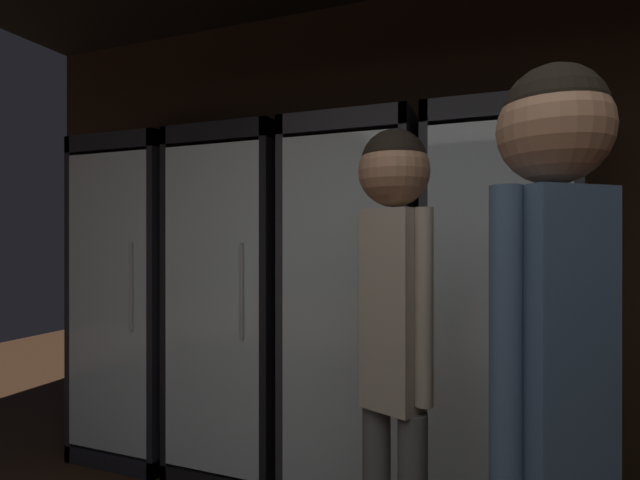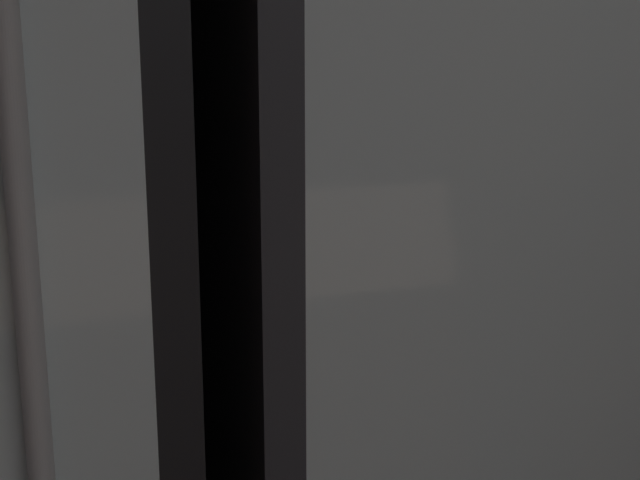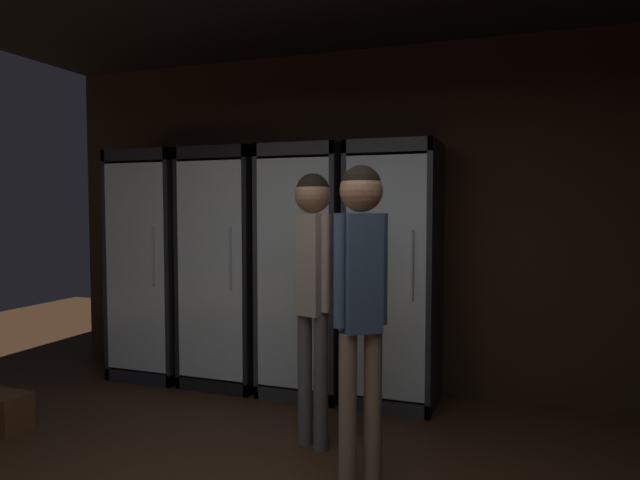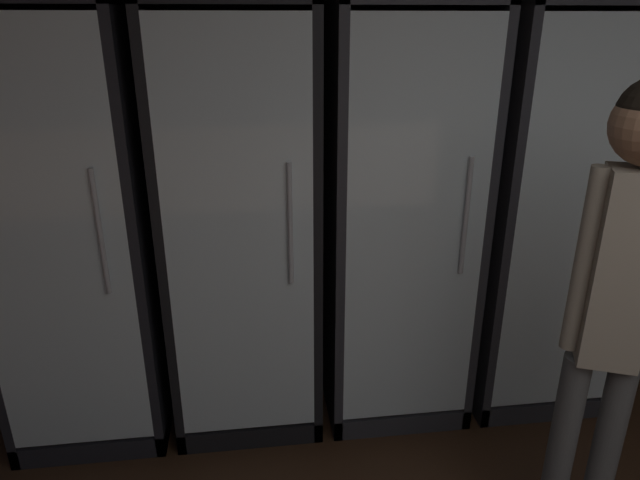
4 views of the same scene
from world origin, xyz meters
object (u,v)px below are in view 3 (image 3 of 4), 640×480
at_px(cooler_left, 230,269).
at_px(cooler_right, 395,275).
at_px(shopper_far, 361,280).
at_px(wine_crate_floor, 3,412).
at_px(cooler_center, 308,273).
at_px(shopper_near, 313,268).
at_px(cooler_far_left, 159,266).

xyz_separation_m(cooler_left, cooler_right, (1.44, -0.00, 0.00)).
distance_m(shopper_far, wine_crate_floor, 2.67).
relative_size(cooler_center, cooler_right, 1.00).
bearing_deg(cooler_left, wine_crate_floor, -121.51).
height_order(shopper_near, wine_crate_floor, shopper_near).
distance_m(cooler_left, cooler_right, 1.44).
relative_size(cooler_left, shopper_near, 1.17).
bearing_deg(shopper_near, wine_crate_floor, -167.25).
relative_size(cooler_center, shopper_far, 1.16).
relative_size(cooler_center, shopper_near, 1.17).
bearing_deg(shopper_far, cooler_far_left, 147.95).
xyz_separation_m(cooler_right, wine_crate_floor, (-2.35, -1.49, -0.85)).
bearing_deg(cooler_center, shopper_far, -59.45).
bearing_deg(shopper_near, cooler_left, 137.95).
bearing_deg(cooler_center, cooler_right, -0.14).
xyz_separation_m(shopper_near, shopper_far, (0.42, -0.40, -0.01)).
relative_size(cooler_far_left, wine_crate_floor, 6.50).
xyz_separation_m(cooler_left, wine_crate_floor, (-0.92, -1.49, -0.85)).
height_order(cooler_right, wine_crate_floor, cooler_right).
height_order(cooler_center, wine_crate_floor, cooler_center).
bearing_deg(cooler_left, cooler_center, 0.09).
bearing_deg(shopper_far, cooler_center, 120.55).
bearing_deg(wine_crate_floor, cooler_left, 58.49).
bearing_deg(wine_crate_floor, shopper_far, 1.57).
distance_m(cooler_center, wine_crate_floor, 2.37).
height_order(cooler_far_left, shopper_near, cooler_far_left).
xyz_separation_m(cooler_right, shopper_far, (0.12, -1.42, 0.14)).
distance_m(cooler_left, shopper_far, 2.12).
bearing_deg(wine_crate_floor, cooler_far_left, 82.41).
relative_size(cooler_right, shopper_near, 1.17).
bearing_deg(cooler_center, cooler_far_left, -179.94).
xyz_separation_m(cooler_far_left, cooler_left, (0.72, 0.00, -0.00)).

